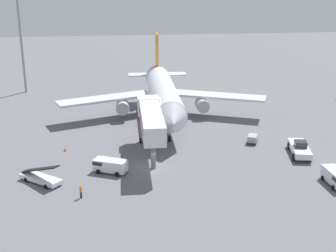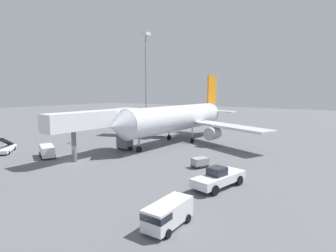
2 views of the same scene
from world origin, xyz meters
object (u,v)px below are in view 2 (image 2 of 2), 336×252
airplane_at_gate (179,118)px  baggage_cart_rear_right (200,162)px  service_van_mid_left (47,150)px  jet_bridge (101,122)px  service_van_near_left (167,213)px  safety_cone_alpha (69,142)px  apron_light_mast (146,62)px  pushback_tug (219,178)px  belt_loader_truck (6,148)px

airplane_at_gate → baggage_cart_rear_right: size_ratio=15.51×
service_van_mid_left → baggage_cart_rear_right: bearing=21.0°
baggage_cart_rear_right → jet_bridge: bearing=-169.8°
service_van_mid_left → service_van_near_left: (29.54, -7.71, 0.05)m
safety_cone_alpha → service_van_mid_left: bearing=-52.4°
service_van_mid_left → service_van_near_left: size_ratio=1.04×
jet_bridge → apron_light_mast: apron_light_mast is taller
service_van_mid_left → apron_light_mast: bearing=111.9°
jet_bridge → pushback_tug: 23.24m
jet_bridge → service_van_mid_left: size_ratio=3.46×
airplane_at_gate → belt_loader_truck: bearing=-126.5°
baggage_cart_rear_right → airplane_at_gate: bearing=131.7°
pushback_tug → baggage_cart_rear_right: bearing=133.4°
service_van_near_left → belt_loader_truck: bearing=172.0°
belt_loader_truck → service_van_mid_left: belt_loader_truck is taller
pushback_tug → safety_cone_alpha: size_ratio=10.89×
belt_loader_truck → safety_cone_alpha: size_ratio=8.94×
airplane_at_gate → jet_bridge: (-3.80, -17.83, 0.63)m
service_van_near_left → safety_cone_alpha: bearing=155.4°
airplane_at_gate → safety_cone_alpha: size_ratio=58.78×
service_van_near_left → baggage_cart_rear_right: (-6.23, 16.68, -0.38)m
airplane_at_gate → pushback_tug: bearing=-47.8°
airplane_at_gate → jet_bridge: size_ratio=2.33×
airplane_at_gate → safety_cone_alpha: bearing=-139.3°
pushback_tug → apron_light_mast: apron_light_mast is taller
safety_cone_alpha → service_van_near_left: bearing=-24.6°
baggage_cart_rear_right → apron_light_mast: bearing=137.1°
baggage_cart_rear_right → safety_cone_alpha: 30.27m
safety_cone_alpha → pushback_tug: bearing=-9.5°
airplane_at_gate → pushback_tug: 28.26m
safety_cone_alpha → baggage_cart_rear_right: bearing=-0.1°
airplane_at_gate → pushback_tug: (18.80, -20.72, -3.97)m
belt_loader_truck → safety_cone_alpha: belt_loader_truck is taller
belt_loader_truck → baggage_cart_rear_right: 34.28m
pushback_tug → service_van_near_left: pushback_tug is taller
jet_bridge → pushback_tug: size_ratio=2.32×
service_van_near_left → safety_cone_alpha: 40.16m
pushback_tug → apron_light_mast: (-48.48, 45.72, 19.22)m
jet_bridge → safety_cone_alpha: jet_bridge is taller
jet_bridge → belt_loader_truck: (-15.42, -8.17, -4.94)m
apron_light_mast → jet_bridge: bearing=-58.8°
airplane_at_gate → safety_cone_alpha: 23.04m
service_van_near_left → apron_light_mast: (-49.09, 56.45, 19.17)m
belt_loader_truck → service_van_near_left: 39.01m
baggage_cart_rear_right → apron_light_mast: 61.65m
service_van_mid_left → pushback_tug: bearing=6.0°
service_van_mid_left → baggage_cart_rear_right: size_ratio=1.92×
belt_loader_truck → pushback_tug: bearing=7.9°
pushback_tug → safety_cone_alpha: bearing=170.5°
airplane_at_gate → apron_light_mast: 41.70m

